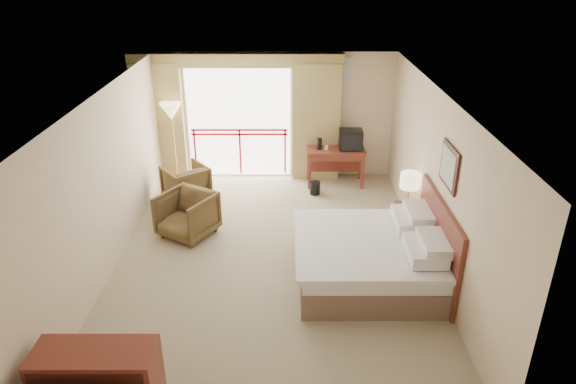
{
  "coord_description": "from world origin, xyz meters",
  "views": [
    {
      "loc": [
        0.25,
        -7.15,
        4.52
      ],
      "look_at": [
        0.25,
        0.4,
        1.0
      ],
      "focal_mm": 32.0,
      "sensor_mm": 36.0,
      "label": 1
    }
  ],
  "objects_px": {
    "dresser": "(98,382)",
    "wastebasket": "(315,188)",
    "tv": "(351,140)",
    "armchair_near": "(189,235)",
    "nightstand": "(406,220)",
    "desk": "(335,156)",
    "bed": "(371,258)",
    "armchair_far": "(187,199)",
    "side_table": "(178,203)",
    "floor_lamp": "(171,115)",
    "table_lamp": "(410,181)"
  },
  "relations": [
    {
      "from": "dresser",
      "to": "wastebasket",
      "type": "bearing_deg",
      "value": 68.47
    },
    {
      "from": "tv",
      "to": "armchair_near",
      "type": "distance_m",
      "value": 3.9
    },
    {
      "from": "nightstand",
      "to": "desk",
      "type": "distance_m",
      "value": 2.51
    },
    {
      "from": "desk",
      "to": "nightstand",
      "type": "bearing_deg",
      "value": -66.95
    },
    {
      "from": "bed",
      "to": "tv",
      "type": "distance_m",
      "value": 3.62
    },
    {
      "from": "nightstand",
      "to": "desk",
      "type": "height_order",
      "value": "desk"
    },
    {
      "from": "armchair_far",
      "to": "side_table",
      "type": "bearing_deg",
      "value": 52.9
    },
    {
      "from": "desk",
      "to": "floor_lamp",
      "type": "bearing_deg",
      "value": 176.93
    },
    {
      "from": "nightstand",
      "to": "floor_lamp",
      "type": "bearing_deg",
      "value": 155.03
    },
    {
      "from": "tv",
      "to": "desk",
      "type": "bearing_deg",
      "value": 166.19
    },
    {
      "from": "armchair_far",
      "to": "floor_lamp",
      "type": "height_order",
      "value": "floor_lamp"
    },
    {
      "from": "nightstand",
      "to": "table_lamp",
      "type": "relative_size",
      "value": 0.95
    },
    {
      "from": "table_lamp",
      "to": "side_table",
      "type": "distance_m",
      "value": 4.2
    },
    {
      "from": "dresser",
      "to": "nightstand",
      "type": "bearing_deg",
      "value": 46.83
    },
    {
      "from": "floor_lamp",
      "to": "dresser",
      "type": "bearing_deg",
      "value": -86.31
    },
    {
      "from": "nightstand",
      "to": "side_table",
      "type": "height_order",
      "value": "nightstand"
    },
    {
      "from": "dresser",
      "to": "floor_lamp",
      "type": "bearing_deg",
      "value": 96.9
    },
    {
      "from": "armchair_far",
      "to": "side_table",
      "type": "relative_size",
      "value": 1.65
    },
    {
      "from": "nightstand",
      "to": "side_table",
      "type": "relative_size",
      "value": 1.14
    },
    {
      "from": "bed",
      "to": "side_table",
      "type": "relative_size",
      "value": 4.39
    },
    {
      "from": "tv",
      "to": "nightstand",
      "type": "bearing_deg",
      "value": -73.24
    },
    {
      "from": "nightstand",
      "to": "tv",
      "type": "bearing_deg",
      "value": 111.46
    },
    {
      "from": "table_lamp",
      "to": "armchair_far",
      "type": "relative_size",
      "value": 0.73
    },
    {
      "from": "armchair_far",
      "to": "dresser",
      "type": "bearing_deg",
      "value": 53.5
    },
    {
      "from": "wastebasket",
      "to": "armchair_near",
      "type": "xyz_separation_m",
      "value": [
        -2.31,
        -1.69,
        -0.13
      ]
    },
    {
      "from": "tv",
      "to": "wastebasket",
      "type": "bearing_deg",
      "value": -147.93
    },
    {
      "from": "desk",
      "to": "tv",
      "type": "xyz_separation_m",
      "value": [
        0.3,
        -0.06,
        0.38
      ]
    },
    {
      "from": "armchair_far",
      "to": "armchair_near",
      "type": "distance_m",
      "value": 1.46
    },
    {
      "from": "nightstand",
      "to": "dresser",
      "type": "relative_size",
      "value": 0.44
    },
    {
      "from": "tv",
      "to": "wastebasket",
      "type": "height_order",
      "value": "tv"
    },
    {
      "from": "bed",
      "to": "wastebasket",
      "type": "xyz_separation_m",
      "value": [
        -0.69,
        3.04,
        -0.24
      ]
    },
    {
      "from": "nightstand",
      "to": "dresser",
      "type": "distance_m",
      "value": 5.63
    },
    {
      "from": "desk",
      "to": "table_lamp",
      "type": "bearing_deg",
      "value": -66.44
    },
    {
      "from": "wastebasket",
      "to": "desk",
      "type": "bearing_deg",
      "value": 52.07
    },
    {
      "from": "tv",
      "to": "dresser",
      "type": "relative_size",
      "value": 0.37
    },
    {
      "from": "armchair_far",
      "to": "nightstand",
      "type": "bearing_deg",
      "value": 124.03
    },
    {
      "from": "bed",
      "to": "nightstand",
      "type": "relative_size",
      "value": 3.86
    },
    {
      "from": "bed",
      "to": "nightstand",
      "type": "height_order",
      "value": "bed"
    },
    {
      "from": "tv",
      "to": "dresser",
      "type": "xyz_separation_m",
      "value": [
        -3.31,
        -6.07,
        -0.58
      ]
    },
    {
      "from": "table_lamp",
      "to": "side_table",
      "type": "xyz_separation_m",
      "value": [
        -4.11,
        0.53,
        -0.67
      ]
    },
    {
      "from": "bed",
      "to": "armchair_near",
      "type": "distance_m",
      "value": 3.31
    },
    {
      "from": "table_lamp",
      "to": "desk",
      "type": "bearing_deg",
      "value": 115.86
    },
    {
      "from": "tv",
      "to": "armchair_far",
      "type": "xyz_separation_m",
      "value": [
        -3.34,
        -0.77,
        -1.0
      ]
    },
    {
      "from": "desk",
      "to": "armchair_near",
      "type": "bearing_deg",
      "value": -142.96
    },
    {
      "from": "desk",
      "to": "armchair_far",
      "type": "relative_size",
      "value": 1.52
    },
    {
      "from": "desk",
      "to": "wastebasket",
      "type": "distance_m",
      "value": 0.88
    },
    {
      "from": "side_table",
      "to": "dresser",
      "type": "height_order",
      "value": "dresser"
    },
    {
      "from": "armchair_near",
      "to": "dresser",
      "type": "xyz_separation_m",
      "value": [
        -0.24,
        -3.86,
        0.42
      ]
    },
    {
      "from": "table_lamp",
      "to": "floor_lamp",
      "type": "relative_size",
      "value": 0.33
    },
    {
      "from": "bed",
      "to": "table_lamp",
      "type": "height_order",
      "value": "table_lamp"
    }
  ]
}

